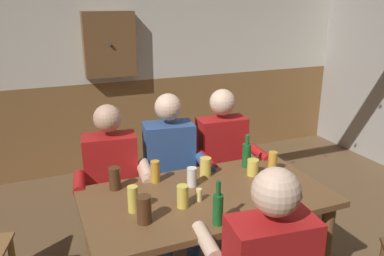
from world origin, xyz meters
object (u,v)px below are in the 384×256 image
at_px(bottle_0, 247,154).
at_px(pint_glass_5, 192,177).
at_px(person_0, 112,179).
at_px(table_candle, 199,195).
at_px(pint_glass_1, 272,162).
at_px(plate_0, 279,194).
at_px(pint_glass_8, 206,167).
at_px(pint_glass_0, 183,196).
at_px(pint_glass_4, 253,167).
at_px(bottle_1, 218,208).
at_px(dining_table, 207,211).
at_px(pint_glass_6, 115,178).
at_px(pint_glass_7, 155,171).
at_px(person_2, 225,159).
at_px(pint_glass_2, 133,199).
at_px(person_1, 171,166).
at_px(pint_glass_3, 144,210).
at_px(wall_dart_cabinet, 110,45).

xyz_separation_m(bottle_0, pint_glass_5, (-0.49, -0.13, -0.03)).
xyz_separation_m(person_0, table_candle, (0.40, -0.70, 0.13)).
relative_size(table_candle, pint_glass_1, 0.52).
height_order(plate_0, pint_glass_8, pint_glass_8).
distance_m(pint_glass_0, pint_glass_4, 0.65).
distance_m(person_0, pint_glass_1, 1.18).
distance_m(person_0, pint_glass_0, 0.80).
bearing_deg(pint_glass_4, bottle_1, -136.78).
bearing_deg(plate_0, dining_table, 156.68).
distance_m(pint_glass_0, pint_glass_1, 0.79).
relative_size(person_0, pint_glass_6, 8.18).
height_order(pint_glass_0, pint_glass_7, pint_glass_7).
relative_size(dining_table, bottle_0, 6.25).
height_order(pint_glass_4, pint_glass_5, pint_glass_5).
bearing_deg(person_2, plate_0, 91.06).
distance_m(pint_glass_2, pint_glass_6, 0.32).
bearing_deg(dining_table, pint_glass_7, 128.94).
bearing_deg(pint_glass_0, plate_0, -9.02).
distance_m(person_1, bottle_1, 1.00).
relative_size(person_2, pint_glass_4, 10.96).
xyz_separation_m(person_0, pint_glass_2, (-0.01, -0.67, 0.17)).
bearing_deg(person_0, plate_0, 144.94).
xyz_separation_m(pint_glass_4, pint_glass_6, (-0.93, 0.16, 0.02)).
bearing_deg(person_0, dining_table, 134.01).
xyz_separation_m(bottle_0, pint_glass_4, (-0.03, -0.14, -0.04)).
bearing_deg(person_2, pint_glass_1, 105.68).
height_order(plate_0, pint_glass_3, pint_glass_3).
bearing_deg(pint_glass_6, table_candle, -38.89).
height_order(dining_table, pint_glass_4, pint_glass_4).
bearing_deg(pint_glass_6, plate_0, -27.20).
bearing_deg(wall_dart_cabinet, pint_glass_5, -88.36).
xyz_separation_m(person_0, pint_glass_7, (0.23, -0.35, 0.17)).
distance_m(person_2, bottle_1, 1.13).
bearing_deg(pint_glass_5, wall_dart_cabinet, 91.64).
bearing_deg(pint_glass_8, person_2, 47.33).
xyz_separation_m(person_0, pint_glass_1, (1.04, -0.52, 0.17)).
height_order(pint_glass_4, pint_glass_6, pint_glass_6).
bearing_deg(pint_glass_2, dining_table, 2.53).
relative_size(person_0, wall_dart_cabinet, 1.74).
distance_m(dining_table, bottle_0, 0.57).
bearing_deg(pint_glass_3, bottle_0, 26.19).
height_order(person_0, pint_glass_0, person_0).
xyz_separation_m(person_2, wall_dart_cabinet, (-0.56, 1.67, 0.78)).
height_order(pint_glass_0, pint_glass_5, pint_glass_0).
xyz_separation_m(bottle_1, pint_glass_0, (-0.11, 0.25, -0.03)).
xyz_separation_m(person_2, table_candle, (-0.54, -0.69, 0.12)).
relative_size(plate_0, pint_glass_7, 1.85).
bearing_deg(pint_glass_8, pint_glass_1, -16.71).
distance_m(person_1, pint_glass_8, 0.43).
bearing_deg(person_2, pint_glass_7, 29.76).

